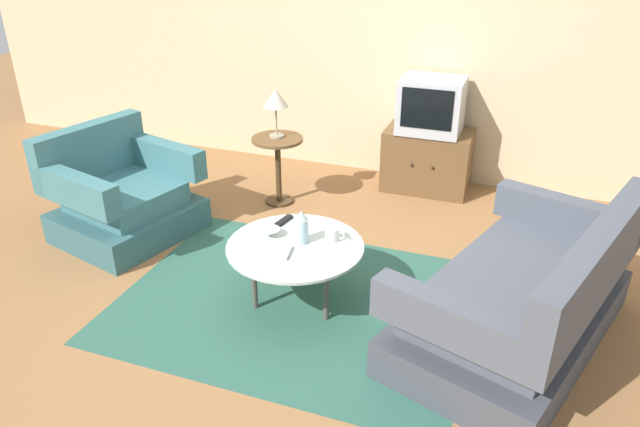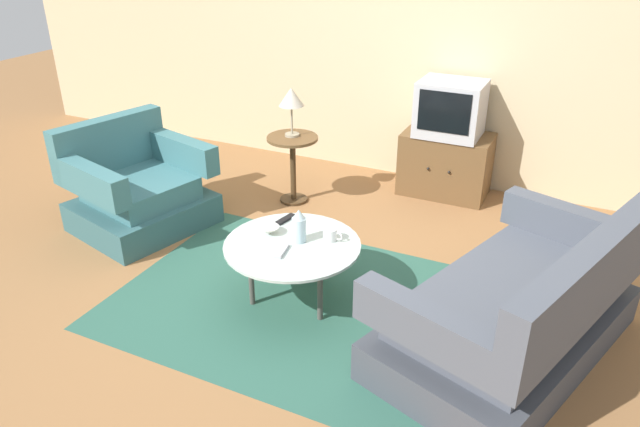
% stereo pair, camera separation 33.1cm
% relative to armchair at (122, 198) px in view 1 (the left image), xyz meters
% --- Properties ---
extents(ground_plane, '(16.00, 16.00, 0.00)m').
position_rel_armchair_xyz_m(ground_plane, '(1.57, -0.34, -0.30)').
color(ground_plane, olive).
extents(back_wall, '(9.00, 0.12, 2.70)m').
position_rel_armchair_xyz_m(back_wall, '(1.57, 2.02, 1.05)').
color(back_wall, '#CCB78E').
rests_on(back_wall, ground).
extents(area_rug, '(2.29, 1.79, 0.00)m').
position_rel_armchair_xyz_m(area_rug, '(1.66, -0.43, -0.30)').
color(area_rug, '#2D5B4C').
rests_on(area_rug, ground).
extents(armchair, '(1.08, 1.15, 0.85)m').
position_rel_armchair_xyz_m(armchair, '(0.00, 0.00, 0.00)').
color(armchair, '#325C60').
rests_on(armchair, ground).
extents(couch, '(1.42, 1.87, 0.87)m').
position_rel_armchair_xyz_m(couch, '(3.05, -0.35, -0.01)').
color(couch, '#3E424B').
rests_on(couch, ground).
extents(coffee_table, '(0.88, 0.88, 0.43)m').
position_rel_armchair_xyz_m(coffee_table, '(1.66, -0.43, 0.10)').
color(coffee_table, '#B2C6C1').
rests_on(coffee_table, ground).
extents(side_table, '(0.44, 0.44, 0.60)m').
position_rel_armchair_xyz_m(side_table, '(0.94, 0.94, 0.13)').
color(side_table, brown).
rests_on(side_table, ground).
extents(tv_stand, '(0.78, 0.49, 0.57)m').
position_rel_armchair_xyz_m(tv_stand, '(2.10, 1.69, -0.02)').
color(tv_stand, brown).
rests_on(tv_stand, ground).
extents(television, '(0.55, 0.46, 0.48)m').
position_rel_armchair_xyz_m(television, '(2.10, 1.67, 0.51)').
color(television, '#B7B7BC').
rests_on(television, tv_stand).
extents(table_lamp, '(0.21, 0.21, 0.42)m').
position_rel_armchair_xyz_m(table_lamp, '(0.92, 0.96, 0.63)').
color(table_lamp, '#9E937A').
rests_on(table_lamp, side_table).
extents(vase, '(0.09, 0.09, 0.22)m').
position_rel_armchair_xyz_m(vase, '(1.68, -0.38, 0.24)').
color(vase, silver).
rests_on(vase, coffee_table).
extents(mug, '(0.13, 0.09, 0.08)m').
position_rel_armchair_xyz_m(mug, '(1.86, -0.28, 0.17)').
color(mug, white).
rests_on(mug, coffee_table).
extents(bowl, '(0.13, 0.13, 0.05)m').
position_rel_armchair_xyz_m(bowl, '(1.46, -0.38, 0.16)').
color(bowl, silver).
rests_on(bowl, coffee_table).
extents(tv_remote_dark, '(0.07, 0.17, 0.02)m').
position_rel_armchair_xyz_m(tv_remote_dark, '(1.46, -0.17, 0.14)').
color(tv_remote_dark, black).
rests_on(tv_remote_dark, coffee_table).
extents(tv_remote_silver, '(0.08, 0.17, 0.02)m').
position_rel_armchair_xyz_m(tv_remote_silver, '(1.65, -0.56, 0.14)').
color(tv_remote_silver, '#B2B2B7').
rests_on(tv_remote_silver, coffee_table).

